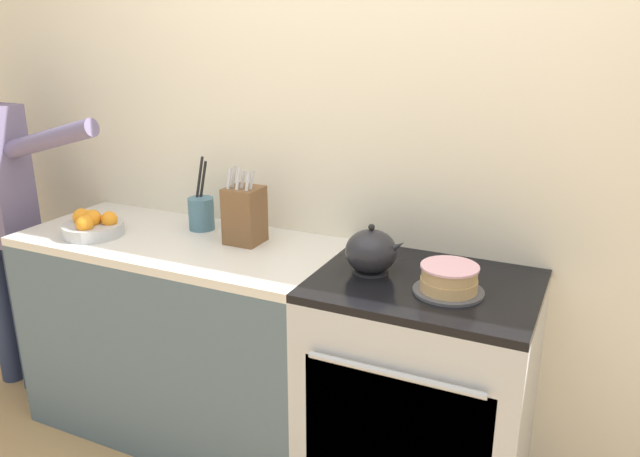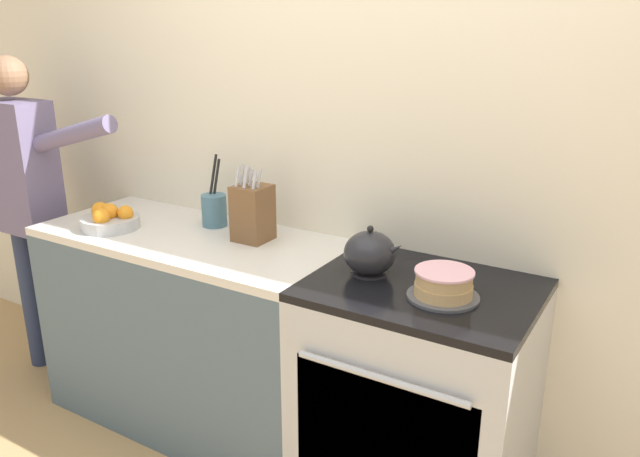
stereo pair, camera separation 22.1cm
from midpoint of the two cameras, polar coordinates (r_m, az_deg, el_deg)
The scene contains 8 objects.
wall_back at distance 2.49m, azimuth 2.08°, elevation 7.48°, with size 8.00×0.04×2.60m.
counter_cabinet at distance 2.88m, azimuth -14.49°, elevation -9.46°, with size 1.37×0.61×0.91m.
stove_range at distance 2.41m, azimuth 6.38°, elevation -14.86°, with size 0.78×0.64×0.91m.
layer_cake at distance 2.11m, azimuth 8.80°, elevation -4.72°, with size 0.24×0.24×0.10m.
tea_kettle at distance 2.24m, azimuth 1.93°, elevation -2.18°, with size 0.23×0.19×0.18m.
knife_block at distance 2.57m, azimuth -9.37°, elevation 1.24°, with size 0.14×0.14×0.32m.
utensil_crock at distance 2.79m, azimuth -13.05°, elevation 1.39°, with size 0.11×0.11×0.32m.
fruit_bowl at distance 2.85m, azimuth -22.20°, elevation 0.21°, with size 0.25×0.25×0.11m.
Camera 1 is at (0.87, -1.67, 1.77)m, focal length 35.00 mm.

